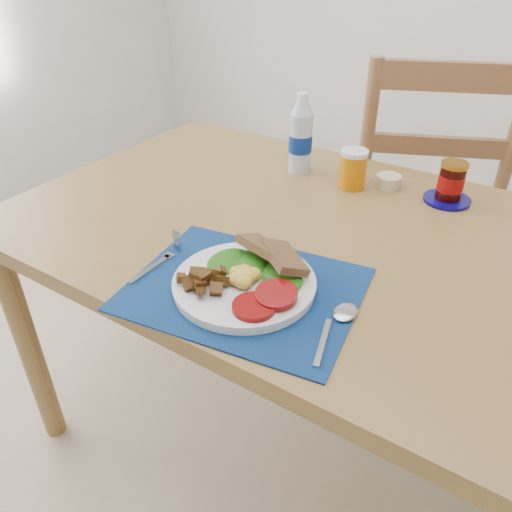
{
  "coord_description": "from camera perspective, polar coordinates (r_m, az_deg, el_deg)",
  "views": [
    {
      "loc": [
        0.44,
        -0.7,
        1.32
      ],
      "look_at": [
        0.01,
        -0.04,
        0.8
      ],
      "focal_mm": 35.0,
      "sensor_mm": 36.0,
      "label": 1
    }
  ],
  "objects": [
    {
      "name": "water_bottle",
      "position": [
        1.4,
        5.12,
        13.27
      ],
      "size": [
        0.06,
        0.06,
        0.22
      ],
      "color": "#ADBFCC",
      "rests_on": "table"
    },
    {
      "name": "ramekin",
      "position": [
        1.37,
        14.9,
        8.25
      ],
      "size": [
        0.06,
        0.06,
        0.03
      ],
      "primitive_type": "cylinder",
      "color": "#C4B390",
      "rests_on": "table"
    },
    {
      "name": "placemat",
      "position": [
        0.94,
        -1.33,
        -3.76
      ],
      "size": [
        0.47,
        0.39,
        0.0
      ],
      "primitive_type": "cube",
      "rotation": [
        0.0,
        0.0,
        0.15
      ],
      "color": "#040D32",
      "rests_on": "table"
    },
    {
      "name": "juice_glass",
      "position": [
        1.33,
        11.0,
        9.61
      ],
      "size": [
        0.07,
        0.07,
        0.1
      ],
      "primitive_type": "cylinder",
      "color": "#C26705",
      "rests_on": "table"
    },
    {
      "name": "breakfast_plate",
      "position": [
        0.93,
        -1.74,
        -2.77
      ],
      "size": [
        0.27,
        0.27,
        0.06
      ],
      "rotation": [
        0.0,
        0.0,
        -0.39
      ],
      "color": "silver",
      "rests_on": "placemat"
    },
    {
      "name": "jam_on_saucer",
      "position": [
        1.32,
        21.33,
        7.62
      ],
      "size": [
        0.11,
        0.11,
        0.1
      ],
      "color": "#080558",
      "rests_on": "table"
    },
    {
      "name": "spoon",
      "position": [
        0.87,
        9.39,
        -7.44
      ],
      "size": [
        0.04,
        0.17,
        0.01
      ],
      "rotation": [
        0.0,
        0.0,
        0.28
      ],
      "color": "#B2B5BA",
      "rests_on": "placemat"
    },
    {
      "name": "chair_far",
      "position": [
        1.76,
        18.43,
        8.17
      ],
      "size": [
        0.61,
        0.59,
        1.25
      ],
      "rotation": [
        0.0,
        0.0,
        3.56
      ],
      "color": "brown",
      "rests_on": "ground"
    },
    {
      "name": "ground",
      "position": [
        1.56,
        0.43,
        -24.71
      ],
      "size": [
        4.0,
        4.0,
        0.0
      ],
      "primitive_type": "plane",
      "color": "tan",
      "rests_on": "ground"
    },
    {
      "name": "fork",
      "position": [
        1.03,
        -10.69,
        -0.51
      ],
      "size": [
        0.02,
        0.16,
        0.0
      ],
      "rotation": [
        0.0,
        0.0,
        0.01
      ],
      "color": "#B2B5BA",
      "rests_on": "placemat"
    },
    {
      "name": "table",
      "position": [
        1.19,
        5.75,
        -0.04
      ],
      "size": [
        1.4,
        0.9,
        0.75
      ],
      "color": "brown",
      "rests_on": "ground"
    }
  ]
}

